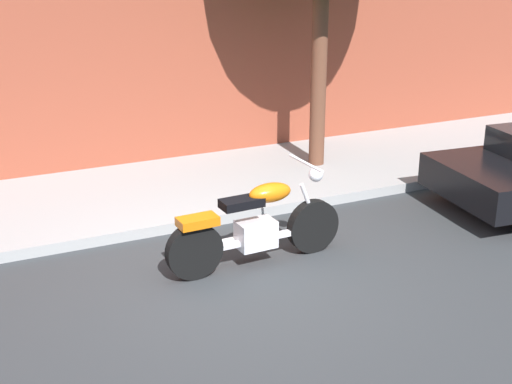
{
  "coord_description": "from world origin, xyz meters",
  "views": [
    {
      "loc": [
        -2.89,
        -6.49,
        3.66
      ],
      "look_at": [
        0.31,
        0.38,
        0.89
      ],
      "focal_mm": 50.62,
      "sensor_mm": 36.0,
      "label": 1
    }
  ],
  "objects": [
    {
      "name": "ground_plane",
      "position": [
        0.0,
        0.0,
        0.0
      ],
      "size": [
        60.0,
        60.0,
        0.0
      ],
      "primitive_type": "plane",
      "color": "#303335"
    },
    {
      "name": "sidewalk",
      "position": [
        0.0,
        2.97,
        0.07
      ],
      "size": [
        22.24,
        2.68,
        0.14
      ],
      "primitive_type": "cube",
      "color": "#9A9A9A",
      "rests_on": "ground"
    },
    {
      "name": "motorcycle",
      "position": [
        0.31,
        0.38,
        0.46
      ],
      "size": [
        2.19,
        0.7,
        1.15
      ],
      "color": "black",
      "rests_on": "ground"
    }
  ]
}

